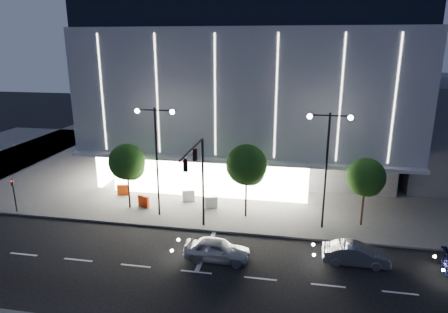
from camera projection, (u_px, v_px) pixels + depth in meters
ground at (173, 257)px, 26.60m from camera, size 160.00×160.00×0.00m
sidewalk_museum at (272, 159)px, 48.41m from camera, size 70.00×40.00×0.15m
museum at (255, 84)px, 44.62m from camera, size 30.00×25.80×18.00m
traffic_mast at (198, 171)px, 28.20m from camera, size 0.33×5.89×7.07m
street_lamp_west at (156, 146)px, 31.15m from camera, size 3.16×0.36×9.00m
street_lamp_east at (327, 154)px, 28.90m from camera, size 3.16×0.36×9.00m
ped_signal_far at (14, 192)px, 32.93m from camera, size 0.22×0.24×3.00m
tree_left at (127, 164)px, 33.16m from camera, size 3.02×3.02×5.72m
tree_mid at (247, 167)px, 31.35m from camera, size 3.25×3.25×6.15m
tree_right at (366, 179)px, 29.92m from camera, size 2.91×2.91×5.51m
car_lead at (217, 250)px, 26.03m from camera, size 4.42×1.91×1.49m
car_second at (356, 254)px, 25.60m from camera, size 4.19×1.48×1.38m
barrier_a at (123, 190)px, 36.84m from camera, size 1.13×0.46×1.00m
barrier_b at (189, 196)px, 35.40m from camera, size 1.12×0.59×1.00m
barrier_c at (144, 201)px, 34.17m from camera, size 1.11×0.66×1.00m
barrier_d at (211, 203)px, 33.90m from camera, size 1.11×0.65×1.00m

